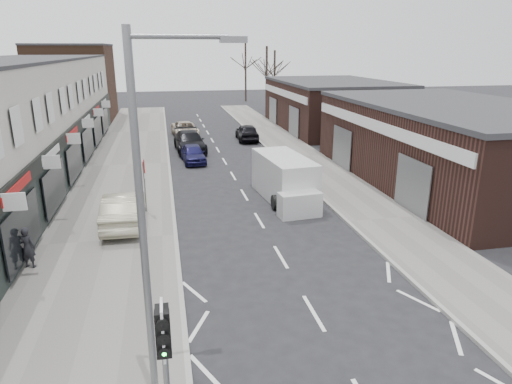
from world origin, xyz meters
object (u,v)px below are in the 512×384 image
warning_sign (144,170)px  white_van (285,180)px  street_lamp (150,212)px  parked_car_left_b (190,142)px  parked_car_right_a (283,160)px  parked_car_right_b (247,132)px  parked_car_left_a (193,154)px  traffic_light (164,342)px  pedestrian (28,247)px  parked_car_left_c (185,129)px  sedan_on_pavement (124,209)px

warning_sign → white_van: 7.29m
street_lamp → white_van: 15.53m
white_van → parked_car_left_b: (-4.20, 12.97, -0.31)m
parked_car_right_a → parked_car_right_b: size_ratio=0.99×
parked_car_left_a → parked_car_right_b: size_ratio=0.87×
traffic_light → pedestrian: size_ratio=2.00×
white_van → parked_car_right_b: size_ratio=1.42×
pedestrian → parked_car_right_a: pedestrian is taller
parked_car_right_a → warning_sign: bearing=42.2°
parked_car_right_b → white_van: bearing=89.1°
parked_car_right_b → parked_car_left_a: bearing=56.6°
parked_car_left_c → warning_sign: bearing=-103.2°
street_lamp → parked_car_left_b: bearing=85.0°
traffic_light → parked_car_left_b: bearing=85.5°
street_lamp → warning_sign: bearing=92.8°
warning_sign → parked_car_right_b: bearing=64.8°
white_van → parked_car_left_c: white_van is taller
parked_car_left_b → parked_car_left_a: bearing=-93.5°
street_lamp → white_van: size_ratio=1.32×
traffic_light → sedan_on_pavement: size_ratio=0.68×
sedan_on_pavement → parked_car_left_b: (3.91, 15.43, -0.10)m
street_lamp → warning_sign: size_ratio=2.96×
parked_car_left_a → parked_car_right_b: bearing=50.3°
parked_car_left_b → parked_car_right_a: 9.03m
parked_car_right_a → parked_car_right_b: (-0.50, 10.48, 0.03)m
street_lamp → warning_sign: street_lamp is taller
pedestrian → parked_car_right_a: (12.70, 12.05, -0.20)m
traffic_light → parked_car_right_a: size_ratio=0.73×
street_lamp → pedestrian: (-4.67, 7.57, -3.72)m
traffic_light → parked_car_right_a: traffic_light is taller
white_van → pedestrian: 12.74m
street_lamp → parked_car_right_a: (8.03, 19.62, -3.92)m
white_van → parked_car_left_c: bearing=96.4°
warning_sign → white_van: warning_sign is taller
white_van → parked_car_left_b: bearing=102.2°
parked_car_left_c → parked_car_right_b: 6.05m
warning_sign → parked_car_left_c: bearing=81.7°
street_lamp → parked_car_left_a: 23.40m
sedan_on_pavement → parked_car_left_a: size_ratio=1.22×
parked_car_left_a → parked_car_right_b: 8.85m
traffic_light → warning_sign: size_ratio=1.15×
sedan_on_pavement → parked_car_left_c: (3.91, 22.01, -0.22)m
white_van → parked_car_right_b: white_van is taller
sedan_on_pavement → parked_car_right_a: bearing=-137.5°
traffic_light → pedestrian: (-4.80, 8.79, -1.52)m
street_lamp → pedestrian: 9.65m
traffic_light → sedan_on_pavement: (-1.71, 12.41, -1.54)m
traffic_light → parked_car_right_b: size_ratio=0.72×
warning_sign → white_van: bearing=6.7°
warning_sign → parked_car_left_c: warning_sign is taller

